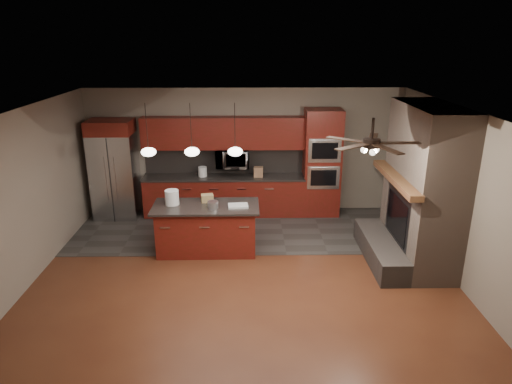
{
  "coord_description": "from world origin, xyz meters",
  "views": [
    {
      "loc": [
        0.08,
        -7.01,
        3.88
      ],
      "look_at": [
        0.21,
        0.6,
        1.25
      ],
      "focal_mm": 32.0,
      "sensor_mm": 36.0,
      "label": 1
    }
  ],
  "objects_px": {
    "refrigerator": "(115,170)",
    "counter_box": "(258,172)",
    "cardboard_box": "(207,198)",
    "paint_can": "(213,205)",
    "white_bucket": "(172,197)",
    "microwave": "(232,158)",
    "kitchen_island": "(207,228)",
    "paint_tray": "(238,206)",
    "oven_tower": "(322,163)",
    "counter_bucket": "(203,172)"
  },
  "relations": [
    {
      "from": "kitchen_island",
      "to": "cardboard_box",
      "type": "distance_m",
      "value": 0.57
    },
    {
      "from": "white_bucket",
      "to": "counter_bucket",
      "type": "xyz_separation_m",
      "value": [
        0.39,
        1.82,
        -0.05
      ]
    },
    {
      "from": "white_bucket",
      "to": "counter_bucket",
      "type": "relative_size",
      "value": 1.26
    },
    {
      "from": "oven_tower",
      "to": "cardboard_box",
      "type": "distance_m",
      "value": 2.93
    },
    {
      "from": "microwave",
      "to": "refrigerator",
      "type": "bearing_deg",
      "value": -177.09
    },
    {
      "from": "counter_bucket",
      "to": "counter_box",
      "type": "relative_size",
      "value": 0.97
    },
    {
      "from": "white_bucket",
      "to": "counter_bucket",
      "type": "distance_m",
      "value": 1.86
    },
    {
      "from": "white_bucket",
      "to": "paint_tray",
      "type": "height_order",
      "value": "white_bucket"
    },
    {
      "from": "microwave",
      "to": "paint_tray",
      "type": "distance_m",
      "value": 2.04
    },
    {
      "from": "paint_tray",
      "to": "counter_bucket",
      "type": "distance_m",
      "value": 2.12
    },
    {
      "from": "microwave",
      "to": "paint_can",
      "type": "bearing_deg",
      "value": -97.97
    },
    {
      "from": "paint_tray",
      "to": "oven_tower",
      "type": "bearing_deg",
      "value": 41.63
    },
    {
      "from": "white_bucket",
      "to": "cardboard_box",
      "type": "bearing_deg",
      "value": 11.87
    },
    {
      "from": "refrigerator",
      "to": "paint_can",
      "type": "xyz_separation_m",
      "value": [
        2.29,
        -1.94,
        -0.1
      ]
    },
    {
      "from": "refrigerator",
      "to": "counter_bucket",
      "type": "relative_size",
      "value": 10.09
    },
    {
      "from": "paint_can",
      "to": "cardboard_box",
      "type": "xyz_separation_m",
      "value": [
        -0.13,
        0.34,
        0.01
      ]
    },
    {
      "from": "microwave",
      "to": "kitchen_island",
      "type": "distance_m",
      "value": 2.16
    },
    {
      "from": "paint_tray",
      "to": "counter_bucket",
      "type": "height_order",
      "value": "counter_bucket"
    },
    {
      "from": "counter_bucket",
      "to": "white_bucket",
      "type": "bearing_deg",
      "value": -102.13
    },
    {
      "from": "oven_tower",
      "to": "counter_bucket",
      "type": "relative_size",
      "value": 11.02
    },
    {
      "from": "paint_can",
      "to": "counter_bucket",
      "type": "bearing_deg",
      "value": 100.46
    },
    {
      "from": "refrigerator",
      "to": "counter_box",
      "type": "height_order",
      "value": "refrigerator"
    },
    {
      "from": "paint_can",
      "to": "paint_tray",
      "type": "height_order",
      "value": "paint_can"
    },
    {
      "from": "kitchen_island",
      "to": "refrigerator",
      "type": "bearing_deg",
      "value": 139.46
    },
    {
      "from": "paint_tray",
      "to": "counter_box",
      "type": "bearing_deg",
      "value": 72.42
    },
    {
      "from": "refrigerator",
      "to": "white_bucket",
      "type": "height_order",
      "value": "refrigerator"
    },
    {
      "from": "refrigerator",
      "to": "paint_tray",
      "type": "bearing_deg",
      "value": -34.37
    },
    {
      "from": "counter_box",
      "to": "paint_tray",
      "type": "bearing_deg",
      "value": -98.71
    },
    {
      "from": "paint_can",
      "to": "cardboard_box",
      "type": "bearing_deg",
      "value": 110.75
    },
    {
      "from": "refrigerator",
      "to": "counter_bucket",
      "type": "bearing_deg",
      "value": 2.43
    },
    {
      "from": "refrigerator",
      "to": "white_bucket",
      "type": "relative_size",
      "value": 8.01
    },
    {
      "from": "paint_tray",
      "to": "counter_box",
      "type": "xyz_separation_m",
      "value": [
        0.41,
        1.91,
        0.07
      ]
    },
    {
      "from": "refrigerator",
      "to": "counter_box",
      "type": "relative_size",
      "value": 9.77
    },
    {
      "from": "refrigerator",
      "to": "white_bucket",
      "type": "distance_m",
      "value": 2.31
    },
    {
      "from": "counter_bucket",
      "to": "cardboard_box",
      "type": "bearing_deg",
      "value": -81.75
    },
    {
      "from": "oven_tower",
      "to": "refrigerator",
      "type": "xyz_separation_m",
      "value": [
        -4.55,
        -0.07,
        -0.1
      ]
    },
    {
      "from": "refrigerator",
      "to": "kitchen_island",
      "type": "bearing_deg",
      "value": -40.16
    },
    {
      "from": "counter_box",
      "to": "oven_tower",
      "type": "bearing_deg",
      "value": 5.2
    },
    {
      "from": "oven_tower",
      "to": "cardboard_box",
      "type": "height_order",
      "value": "oven_tower"
    },
    {
      "from": "cardboard_box",
      "to": "paint_can",
      "type": "bearing_deg",
      "value": -79.98
    },
    {
      "from": "paint_can",
      "to": "paint_tray",
      "type": "bearing_deg",
      "value": 8.7
    },
    {
      "from": "oven_tower",
      "to": "white_bucket",
      "type": "xyz_separation_m",
      "value": [
        -3.03,
        -1.81,
        -0.14
      ]
    },
    {
      "from": "kitchen_island",
      "to": "paint_can",
      "type": "distance_m",
      "value": 0.56
    },
    {
      "from": "kitchen_island",
      "to": "white_bucket",
      "type": "height_order",
      "value": "white_bucket"
    },
    {
      "from": "paint_can",
      "to": "cardboard_box",
      "type": "relative_size",
      "value": 0.89
    },
    {
      "from": "paint_tray",
      "to": "cardboard_box",
      "type": "distance_m",
      "value": 0.64
    },
    {
      "from": "refrigerator",
      "to": "counter_bucket",
      "type": "distance_m",
      "value": 1.92
    },
    {
      "from": "kitchen_island",
      "to": "oven_tower",
      "type": "bearing_deg",
      "value": 37.64
    },
    {
      "from": "microwave",
      "to": "counter_box",
      "type": "relative_size",
      "value": 3.28
    },
    {
      "from": "paint_can",
      "to": "paint_tray",
      "type": "distance_m",
      "value": 0.46
    }
  ]
}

